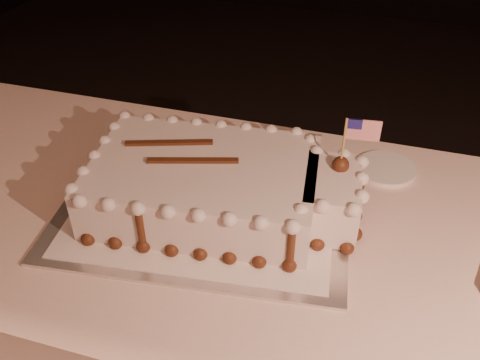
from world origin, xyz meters
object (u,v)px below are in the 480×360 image
(banquet_table, at_px, (345,353))
(side_plate, at_px, (386,169))
(sheet_cake, at_px, (220,186))
(cake_board, at_px, (206,207))

(banquet_table, bearing_deg, side_plate, 86.72)
(sheet_cake, distance_m, side_plate, 0.43)
(cake_board, relative_size, sheet_cake, 1.04)
(banquet_table, bearing_deg, cake_board, 177.69)
(banquet_table, xyz_separation_m, side_plate, (0.02, 0.27, 0.38))
(banquet_table, relative_size, side_plate, 16.80)
(cake_board, height_order, side_plate, side_plate)
(side_plate, bearing_deg, banquet_table, -93.28)
(banquet_table, relative_size, sheet_cake, 3.96)
(cake_board, bearing_deg, side_plate, 28.37)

